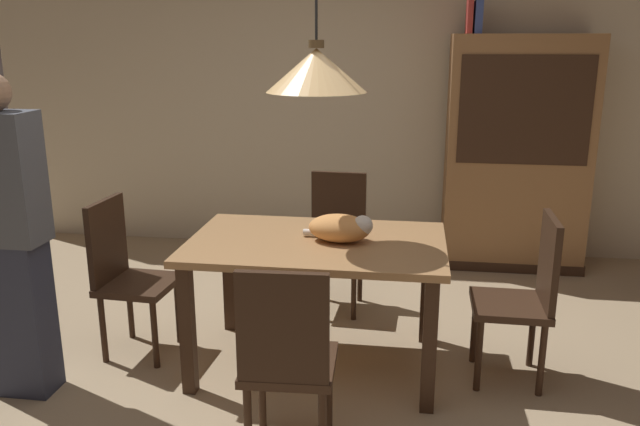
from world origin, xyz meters
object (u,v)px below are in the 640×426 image
chair_near_front (287,356)px  person_standing (10,240)px  pendant_lamp (316,70)px  cat_sleeping (341,228)px  chair_left_side (126,270)px  chair_right_side (526,292)px  dining_table (317,258)px  book_red_tall (470,15)px  hutch_bookcase (516,159)px  chair_far_back (336,235)px  book_blue_wide (478,17)px

chair_near_front → person_standing: size_ratio=0.56×
pendant_lamp → cat_sleeping: bearing=-0.3°
chair_left_side → chair_right_side: (2.26, -0.01, 0.00)m
chair_right_side → pendant_lamp: size_ratio=0.72×
dining_table → book_red_tall: (0.89, 1.90, 1.34)m
cat_sleeping → pendant_lamp: (-0.14, 0.00, 0.84)m
chair_near_front → cat_sleeping: 0.94m
chair_left_side → hutch_bookcase: (2.45, 1.89, 0.38)m
pendant_lamp → hutch_bookcase: 2.44m
chair_left_side → hutch_bookcase: 3.12m
chair_right_side → pendant_lamp: (-1.13, 0.00, 1.15)m
dining_table → cat_sleeping: bearing=-0.3°
person_standing → chair_far_back: bearing=42.7°
chair_near_front → pendant_lamp: size_ratio=0.72×
book_red_tall → chair_left_side: bearing=-136.9°
book_blue_wide → chair_right_side: bearing=-84.8°
chair_far_back → person_standing: (-1.49, -1.37, 0.33)m
chair_left_side → pendant_lamp: 1.61m
cat_sleeping → hutch_bookcase: (1.19, 1.90, 0.06)m
chair_far_back → cat_sleeping: chair_far_back is taller
chair_left_side → person_standing: size_ratio=0.56×
chair_far_back → book_red_tall: size_ratio=3.32×
chair_near_front → dining_table: bearing=90.2°
book_blue_wide → book_red_tall: bearing=180.0°
dining_table → person_standing: 1.57m
chair_far_back → hutch_bookcase: hutch_bookcase is taller
chair_near_front → chair_far_back: bearing=90.0°
chair_near_front → hutch_bookcase: size_ratio=0.50×
chair_right_side → book_red_tall: (-0.24, 1.90, 1.48)m
hutch_bookcase → book_blue_wide: bearing=179.8°
dining_table → pendant_lamp: (0.00, 0.00, 1.01)m
book_blue_wide → chair_left_side: bearing=-137.8°
chair_near_front → hutch_bookcase: bearing=64.6°
book_red_tall → person_standing: size_ratio=0.17×
book_red_tall → person_standing: (-2.38, -2.39, -1.15)m
chair_right_side → hutch_bookcase: (0.19, 1.90, 0.38)m
chair_right_side → pendant_lamp: bearing=179.9°
person_standing → pendant_lamp: bearing=18.4°
chair_near_front → chair_right_side: size_ratio=1.00×
cat_sleeping → book_blue_wide: book_blue_wide is taller
cat_sleeping → pendant_lamp: bearing=179.7°
chair_right_side → dining_table: bearing=179.9°
cat_sleeping → person_standing: 1.69m
cat_sleeping → pendant_lamp: 0.85m
chair_left_side → hutch_bookcase: size_ratio=0.50×
chair_right_side → hutch_bookcase: size_ratio=0.50×
chair_right_side → cat_sleeping: size_ratio=2.38×
book_red_tall → book_blue_wide: (0.06, 0.00, -0.02)m
dining_table → chair_left_side: size_ratio=1.51×
dining_table → book_red_tall: bearing=64.8°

